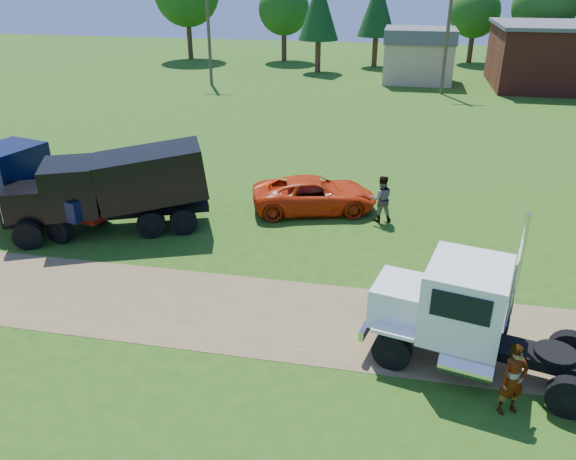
% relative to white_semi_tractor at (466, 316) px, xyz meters
% --- Properties ---
extents(ground, '(140.00, 140.00, 0.00)m').
position_rel_white_semi_tractor_xyz_m(ground, '(-4.86, 1.15, -1.45)').
color(ground, '#2A5011').
rests_on(ground, ground).
extents(dirt_track, '(120.00, 4.20, 0.01)m').
position_rel_white_semi_tractor_xyz_m(dirt_track, '(-4.86, 1.15, -1.44)').
color(dirt_track, brown).
rests_on(dirt_track, ground).
extents(white_semi_tractor, '(7.18, 3.74, 4.24)m').
position_rel_white_semi_tractor_xyz_m(white_semi_tractor, '(0.00, 0.00, 0.00)').
color(white_semi_tractor, black).
rests_on(white_semi_tractor, ground).
extents(black_dump_truck, '(7.68, 5.09, 3.33)m').
position_rel_white_semi_tractor_xyz_m(black_dump_truck, '(-12.62, 5.97, 0.38)').
color(black_dump_truck, black).
rests_on(black_dump_truck, ground).
extents(navy_truck, '(7.16, 3.95, 3.05)m').
position_rel_white_semi_tractor_xyz_m(navy_truck, '(-16.71, 6.14, 0.11)').
color(navy_truck, maroon).
rests_on(navy_truck, ground).
extents(orange_pickup, '(5.72, 3.79, 1.46)m').
position_rel_white_semi_tractor_xyz_m(orange_pickup, '(-5.36, 9.41, -0.72)').
color(orange_pickup, red).
rests_on(orange_pickup, ground).
extents(spectator_a, '(0.80, 0.69, 1.84)m').
position_rel_white_semi_tractor_xyz_m(spectator_a, '(0.96, -1.67, -0.53)').
color(spectator_a, '#999999').
rests_on(spectator_a, ground).
extents(spectator_b, '(1.09, 0.94, 1.94)m').
position_rel_white_semi_tractor_xyz_m(spectator_b, '(-2.54, 8.85, -0.48)').
color(spectator_b, '#999999').
rests_on(spectator_b, ground).
extents(tan_shed, '(6.20, 5.40, 4.70)m').
position_rel_white_semi_tractor_xyz_m(tan_shed, '(-0.86, 41.15, 0.98)').
color(tan_shed, tan).
rests_on(tan_shed, ground).
extents(utility_poles, '(42.20, 0.28, 9.00)m').
position_rel_white_semi_tractor_xyz_m(utility_poles, '(1.14, 36.15, 3.27)').
color(utility_poles, '#463A27').
rests_on(utility_poles, ground).
extents(tree_row, '(54.67, 14.16, 10.57)m').
position_rel_white_semi_tractor_xyz_m(tree_row, '(-0.03, 50.13, 4.76)').
color(tree_row, '#392217').
rests_on(tree_row, ground).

